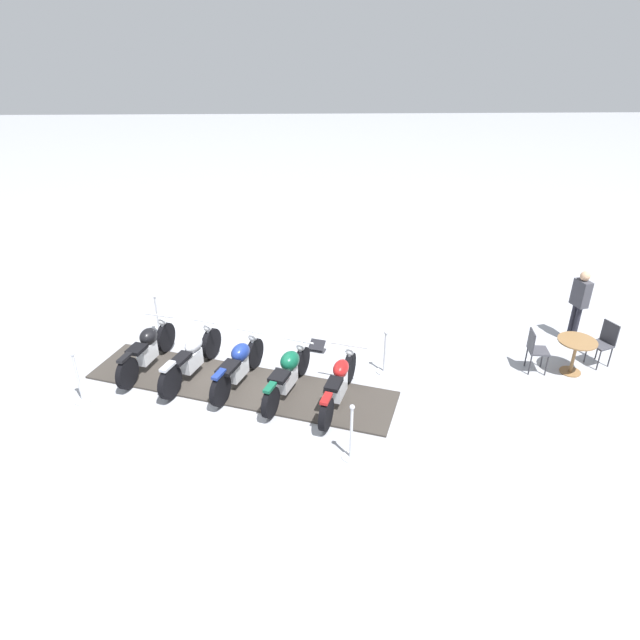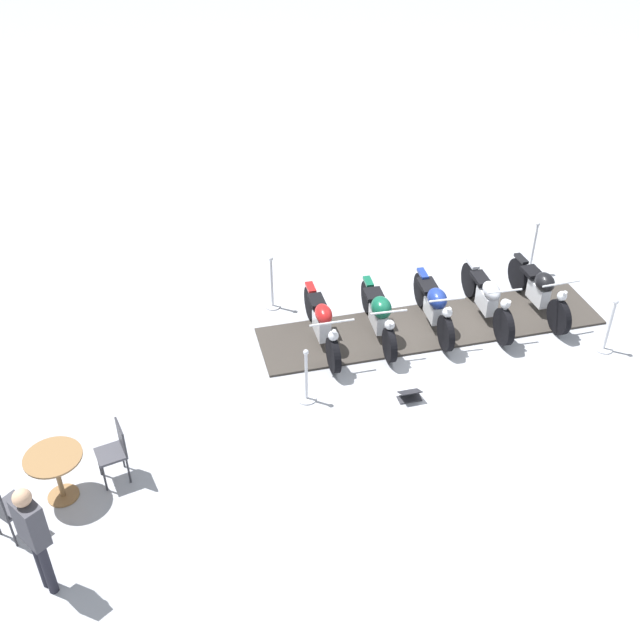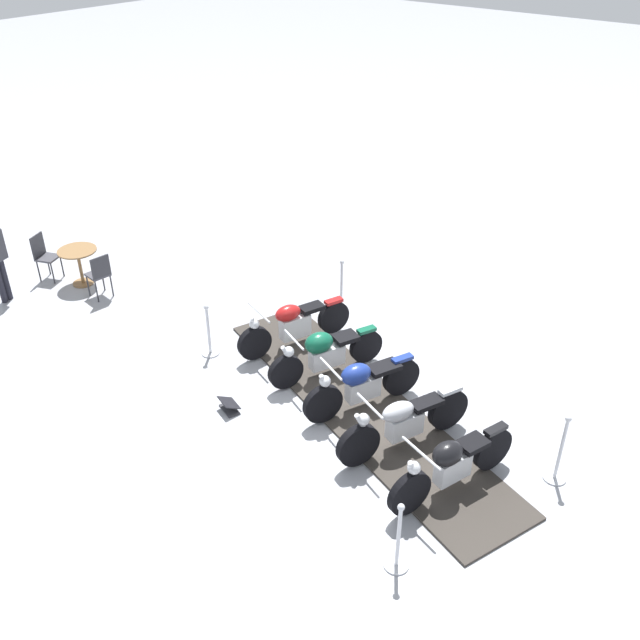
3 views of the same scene
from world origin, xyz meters
name	(u,v)px [view 2 (image 2 of 3)]	position (x,y,z in m)	size (l,w,h in m)	color
ground_plane	(431,327)	(0.00, 0.00, 0.00)	(80.00, 80.00, 0.00)	#A8AAB2
display_platform	(431,326)	(0.00, 0.00, 0.02)	(6.44, 1.44, 0.04)	#38332D
motorcycle_maroon	(322,323)	(0.66, 2.02, 0.49)	(2.18, 1.04, 0.92)	black
motorcycle_forest	(379,314)	(0.30, 1.02, 0.50)	(2.05, 1.01, 0.90)	black
motorcycle_navy	(434,305)	(-0.03, 0.01, 0.51)	(1.99, 0.99, 0.97)	black
motorcycle_chrome	(488,298)	(-0.37, -0.99, 0.49)	(2.19, 1.02, 1.00)	black
motorcycle_black	(540,290)	(-0.73, -1.99, 0.51)	(2.13, 0.93, 0.98)	black
stanchion_right_rear	(607,334)	(-2.23, -2.12, 0.35)	(0.32, 0.32, 1.06)	silver
stanchion_left_rear	(532,255)	(0.44, -3.05, 0.36)	(0.33, 0.33, 1.13)	silver
stanchion_left_front	(272,290)	(2.23, 2.12, 0.38)	(0.31, 0.31, 1.11)	silver
stanchion_right_front	(306,384)	(-0.44, 3.05, 0.32)	(0.33, 0.33, 1.01)	silver
info_placard	(410,396)	(-1.37, 1.64, 0.07)	(0.36, 0.43, 0.22)	#333338
cafe_table	(55,467)	(-0.30, 7.05, 0.59)	(0.80, 0.80, 0.79)	olive
cafe_chair_near_table	(115,449)	(-0.40, 6.23, 0.56)	(0.44, 0.44, 0.96)	#2D2D33
cafe_chair_across_table	(5,506)	(-0.62, 7.81, 0.57)	(0.52, 0.52, 1.00)	#2D2D33
bystander_person	(33,532)	(-1.69, 7.65, 1.04)	(0.44, 0.32, 1.74)	#23232D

